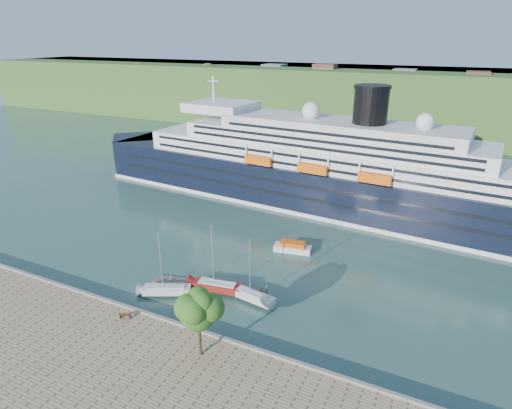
{
  "coord_description": "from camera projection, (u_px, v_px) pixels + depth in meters",
  "views": [
    {
      "loc": [
        32.43,
        -37.42,
        36.14
      ],
      "look_at": [
        0.01,
        30.0,
        6.57
      ],
      "focal_mm": 30.0,
      "sensor_mm": 36.0,
      "label": 1
    }
  ],
  "objects": [
    {
      "name": "ground",
      "position": [
        160.0,
        323.0,
        57.72
      ],
      "size": [
        400.0,
        400.0,
        0.0
      ],
      "primitive_type": "plane",
      "color": "#2D5048",
      "rests_on": "ground"
    },
    {
      "name": "far_hillside",
      "position": [
        378.0,
        99.0,
        174.83
      ],
      "size": [
        400.0,
        50.0,
        24.0
      ],
      "primitive_type": "cube",
      "color": "#315120",
      "rests_on": "ground"
    },
    {
      "name": "quay_coping",
      "position": [
        158.0,
        317.0,
        57.13
      ],
      "size": [
        220.0,
        0.5,
        0.3
      ],
      "primitive_type": "cube",
      "color": "slate",
      "rests_on": "promenade"
    },
    {
      "name": "cruise_ship",
      "position": [
        310.0,
        145.0,
        94.81
      ],
      "size": [
        122.4,
        26.7,
        27.27
      ],
      "primitive_type": null,
      "rotation": [
        0.0,
        0.0,
        -0.07
      ],
      "color": "black",
      "rests_on": "ground"
    },
    {
      "name": "park_bench",
      "position": [
        125.0,
        315.0,
        57.03
      ],
      "size": [
        1.64,
        1.19,
        0.97
      ],
      "primitive_type": null,
      "rotation": [
        0.0,
        0.0,
        0.42
      ],
      "color": "#482414",
      "rests_on": "promenade"
    },
    {
      "name": "promenade_tree",
      "position": [
        199.0,
        320.0,
        49.01
      ],
      "size": [
        5.74,
        5.74,
        9.51
      ],
      "primitive_type": null,
      "color": "#265A17",
      "rests_on": "promenade"
    },
    {
      "name": "floating_pontoon",
      "position": [
        206.0,
        285.0,
        66.09
      ],
      "size": [
        17.24,
        5.88,
        0.38
      ],
      "primitive_type": null,
      "rotation": [
        0.0,
        0.0,
        0.22
      ],
      "color": "#68635C",
      "rests_on": "ground"
    },
    {
      "name": "sailboat_white_near",
      "position": [
        165.0,
        266.0,
        62.04
      ],
      "size": [
        7.93,
        5.33,
        10.03
      ],
      "primitive_type": null,
      "rotation": [
        0.0,
        0.0,
        0.45
      ],
      "color": "silver",
      "rests_on": "ground"
    },
    {
      "name": "sailboat_red",
      "position": [
        216.0,
        262.0,
        62.7
      ],
      "size": [
        8.48,
        3.62,
        10.61
      ],
      "primitive_type": null,
      "rotation": [
        0.0,
        0.0,
        0.17
      ],
      "color": "maroon",
      "rests_on": "ground"
    },
    {
      "name": "sailboat_white_far",
      "position": [
        253.0,
        273.0,
        60.55
      ],
      "size": [
        7.66,
        3.14,
        9.6
      ],
      "primitive_type": null,
      "rotation": [
        0.0,
        0.0,
        -0.15
      ],
      "color": "silver",
      "rests_on": "ground"
    },
    {
      "name": "tender_launch",
      "position": [
        293.0,
        247.0,
        76.67
      ],
      "size": [
        6.97,
        3.46,
        1.84
      ],
      "primitive_type": null,
      "rotation": [
        0.0,
        0.0,
        0.18
      ],
      "color": "#EC5E0D",
      "rests_on": "ground"
    }
  ]
}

